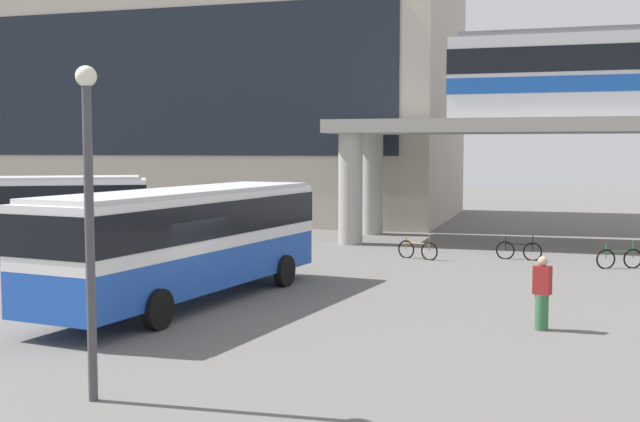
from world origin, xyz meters
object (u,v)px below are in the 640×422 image
object	(u,v)px
bus_main	(187,233)
bicycle_black	(519,251)
bicycle_brown	(418,250)
station_building	(210,103)
bicycle_green	(619,258)
pedestrian_near_building	(542,295)
bus_secondary	(5,208)

from	to	relation	value
bus_main	bicycle_black	size ratio (longest dim) A/B	6.33
bicycle_brown	bicycle_black	size ratio (longest dim) A/B	0.95
station_building	bicycle_green	world-z (taller)	station_building
bus_main	bicycle_green	world-z (taller)	bus_main
station_building	bicycle_brown	world-z (taller)	station_building
bicycle_black	bicycle_brown	bearing A→B (deg)	-166.29
pedestrian_near_building	bicycle_brown	bearing A→B (deg)	113.66
bicycle_brown	pedestrian_near_building	xyz separation A→B (m)	(4.95, -11.30, 0.49)
bicycle_black	bicycle_green	bearing A→B (deg)	-18.68
bus_main	bicycle_brown	world-z (taller)	bus_main
station_building	pedestrian_near_building	distance (m)	36.58
bicycle_brown	bicycle_green	bearing A→B (deg)	-2.22
bicycle_green	pedestrian_near_building	world-z (taller)	pedestrian_near_building
pedestrian_near_building	bicycle_green	bearing A→B (deg)	77.24
bicycle_black	bus_secondary	bearing A→B (deg)	-165.40
bus_main	bicycle_green	size ratio (longest dim) A/B	6.84
bus_main	bicycle_brown	xyz separation A→B (m)	(4.69, 10.73, -1.63)
bus_secondary	bicycle_green	xyz separation A→B (m)	(23.35, 3.92, -1.63)
station_building	bicycle_green	distance (m)	30.81
station_building	bicycle_green	xyz separation A→B (m)	(24.27, -17.64, -6.97)
bus_main	pedestrian_near_building	world-z (taller)	bus_main
station_building	bicycle_black	world-z (taller)	station_building
station_building	pedestrian_near_building	bearing A→B (deg)	-52.77
station_building	bicycle_brown	bearing A→B (deg)	-45.88
bus_secondary	bicycle_brown	bearing A→B (deg)	14.82
bus_main	pedestrian_near_building	distance (m)	9.73
station_building	bus_secondary	world-z (taller)	station_building
bicycle_brown	bicycle_green	size ratio (longest dim) A/B	1.03
bus_main	pedestrian_near_building	size ratio (longest dim) A/B	6.32
bus_secondary	bicycle_black	distance (m)	20.45
bus_secondary	pedestrian_near_building	distance (m)	22.06
bus_secondary	bicycle_brown	distance (m)	16.53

